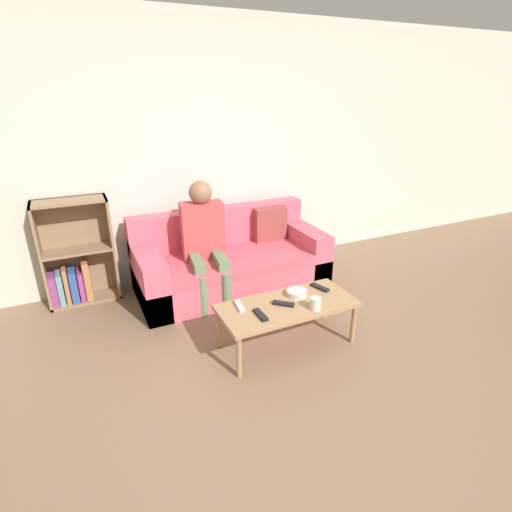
% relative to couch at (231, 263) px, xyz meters
% --- Properties ---
extents(ground_plane, '(22.00, 22.00, 0.00)m').
position_rel_couch_xyz_m(ground_plane, '(-0.07, -1.88, -0.26)').
color(ground_plane, '#84664C').
extents(wall_back, '(12.00, 0.06, 2.60)m').
position_rel_couch_xyz_m(wall_back, '(-0.07, 0.52, 1.04)').
color(wall_back, beige).
rests_on(wall_back, ground_plane).
extents(couch, '(1.89, 0.85, 0.77)m').
position_rel_couch_xyz_m(couch, '(0.00, 0.00, 0.00)').
color(couch, '#DB5B70').
rests_on(couch, ground_plane).
extents(bookshelf, '(0.64, 0.28, 1.00)m').
position_rel_couch_xyz_m(bookshelf, '(-1.44, 0.37, 0.14)').
color(bookshelf, '#8E7051').
rests_on(bookshelf, ground_plane).
extents(coffee_table, '(1.08, 0.48, 0.37)m').
position_rel_couch_xyz_m(coffee_table, '(0.01, -1.15, 0.07)').
color(coffee_table, '#A87F56').
rests_on(coffee_table, ground_plane).
extents(person_adult, '(0.43, 0.63, 1.13)m').
position_rel_couch_xyz_m(person_adult, '(-0.30, -0.07, 0.38)').
color(person_adult, '#66845B').
rests_on(person_adult, ground_plane).
extents(cup_near, '(0.09, 0.09, 0.09)m').
position_rel_couch_xyz_m(cup_near, '(0.16, -1.31, 0.16)').
color(cup_near, silver).
rests_on(cup_near, coffee_table).
extents(tv_remote_0, '(0.16, 0.15, 0.02)m').
position_rel_couch_xyz_m(tv_remote_0, '(-0.03, -1.15, 0.12)').
color(tv_remote_0, black).
rests_on(tv_remote_0, coffee_table).
extents(tv_remote_1, '(0.05, 0.17, 0.02)m').
position_rel_couch_xyz_m(tv_remote_1, '(-0.26, -1.22, 0.12)').
color(tv_remote_1, black).
rests_on(tv_remote_1, coffee_table).
extents(tv_remote_2, '(0.10, 0.18, 0.02)m').
position_rel_couch_xyz_m(tv_remote_2, '(0.37, -1.04, 0.12)').
color(tv_remote_2, black).
rests_on(tv_remote_2, coffee_table).
extents(tv_remote_3, '(0.07, 0.17, 0.02)m').
position_rel_couch_xyz_m(tv_remote_3, '(-0.35, -1.04, 0.12)').
color(tv_remote_3, '#B7B7BC').
rests_on(tv_remote_3, coffee_table).
extents(snack_bowl, '(0.16, 0.16, 0.05)m').
position_rel_couch_xyz_m(snack_bowl, '(0.14, -1.06, 0.13)').
color(snack_bowl, beige).
rests_on(snack_bowl, coffee_table).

